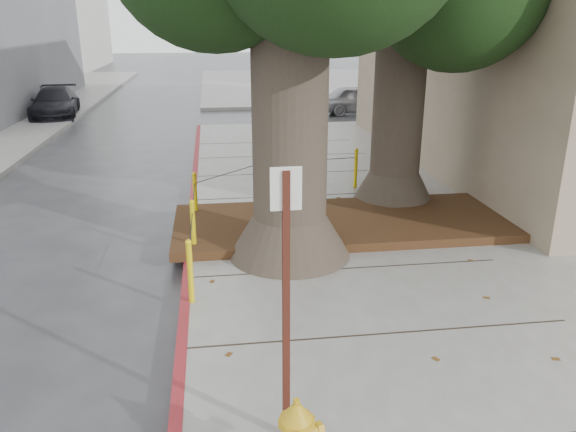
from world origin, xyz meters
The scene contains 10 objects.
ground centered at (0.00, 0.00, 0.00)m, with size 140.00×140.00×0.00m, color #28282B.
sidewalk_far centered at (6.00, 30.00, 0.07)m, with size 16.00×20.00×0.15m, color slate.
curb_red centered at (-2.00, 2.50, 0.07)m, with size 0.14×26.00×0.16m, color maroon.
planter_bed centered at (0.90, 3.90, 0.23)m, with size 6.40×2.60×0.16m, color black.
building_side_white centered at (16.00, 26.00, 4.50)m, with size 10.00×10.00×9.00m, color silver.
bollard_ring centered at (-0.87, 4.38, 0.66)m, with size 3.79×5.39×0.95m.
signpost centered at (-0.94, -1.65, 1.64)m, with size 0.26×0.06×2.64m.
car_silver centered at (4.98, 18.21, 0.63)m, with size 1.48×3.68×1.25m, color #99999E.
car_red centered at (9.00, 19.40, 0.56)m, with size 1.20×3.43×1.13m, color maroon.
car_dark centered at (-8.00, 18.92, 0.62)m, with size 1.73×4.26×1.24m, color black.
Camera 1 is at (-1.52, -5.99, 3.90)m, focal length 35.00 mm.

